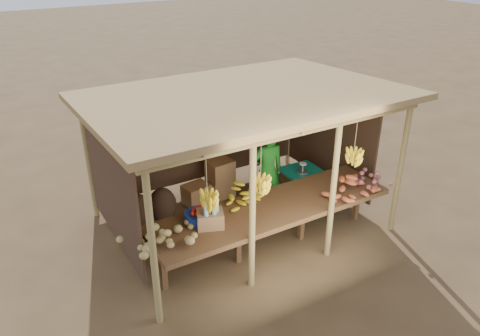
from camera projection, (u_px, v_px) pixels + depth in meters
ground at (240, 222)px, 8.20m from camera, size 60.00×60.00×0.00m
stall_structure at (241, 121)px, 7.26m from camera, size 4.70×3.50×2.43m
counter at (272, 210)px, 7.14m from camera, size 3.90×1.05×0.80m
potato_heap at (160, 234)px, 6.13m from camera, size 1.20×0.90×0.37m
sweet_potato_heap at (349, 184)px, 7.39m from camera, size 0.98×0.75×0.35m
onion_heap at (365, 177)px, 7.61m from camera, size 0.80×0.48×0.36m
banana_pile at (244, 193)px, 7.14m from camera, size 0.59×0.39×0.35m
tomato_basin at (198, 216)px, 6.71m from camera, size 0.40×0.40×0.21m
bottle_box at (210, 215)px, 6.56m from camera, size 0.45×0.41×0.47m
vendor at (267, 172)px, 8.10m from camera, size 0.65×0.47×1.65m
tarp_crate at (300, 184)px, 8.74m from camera, size 0.70×0.61×0.82m
carton_stack at (212, 184)px, 8.76m from camera, size 1.01×0.42×0.74m
burlap_sacks at (151, 206)px, 8.12m from camera, size 0.93×0.49×0.66m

